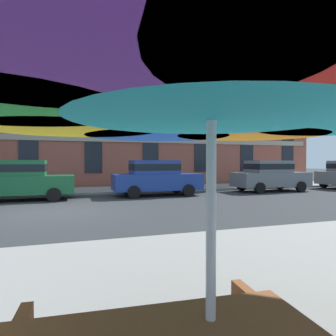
{
  "coord_description": "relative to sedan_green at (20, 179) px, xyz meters",
  "views": [
    {
      "loc": [
        0.53,
        -10.55,
        1.7
      ],
      "look_at": [
        5.08,
        3.2,
        1.4
      ],
      "focal_mm": 31.44,
      "sensor_mm": 36.0,
      "label": 1
    }
  ],
  "objects": [
    {
      "name": "ground_plane",
      "position": [
        1.59,
        -3.7,
        -0.95
      ],
      "size": [
        120.0,
        120.0,
        0.0
      ],
      "primitive_type": "plane",
      "color": "#2D3033"
    },
    {
      "name": "sidewalk_far",
      "position": [
        1.59,
        3.1,
        -0.89
      ],
      "size": [
        56.0,
        3.6,
        0.12
      ],
      "primitive_type": "cube",
      "color": "gray",
      "rests_on": "ground"
    },
    {
      "name": "apartment_building",
      "position": [
        1.59,
        11.29,
        5.45
      ],
      "size": [
        38.18,
        12.08,
        12.8
      ],
      "color": "#934C3D",
      "rests_on": "ground"
    },
    {
      "name": "sedan_green",
      "position": [
        0.0,
        0.0,
        0.0
      ],
      "size": [
        4.4,
        1.98,
        1.78
      ],
      "color": "#195933",
      "rests_on": "ground"
    },
    {
      "name": "sedan_blue",
      "position": [
        6.19,
        0.0,
        0.0
      ],
      "size": [
        4.4,
        1.98,
        1.78
      ],
      "color": "navy",
      "rests_on": "ground"
    },
    {
      "name": "sedan_gray",
      "position": [
        13.03,
        0.0,
        0.0
      ],
      "size": [
        4.4,
        1.98,
        1.78
      ],
      "color": "slate",
      "rests_on": "ground"
    },
    {
      "name": "patio_umbrella",
      "position": [
        2.89,
        -12.7,
        1.18
      ],
      "size": [
        3.57,
        3.57,
        2.4
      ],
      "color": "silver",
      "rests_on": "ground"
    }
  ]
}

